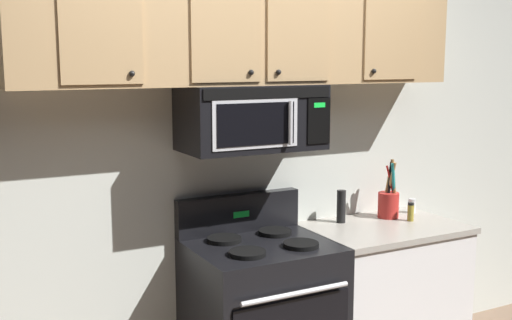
# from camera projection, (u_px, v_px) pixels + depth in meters

# --- Properties ---
(back_wall) EXTENTS (5.20, 0.10, 2.70)m
(back_wall) POSITION_uv_depth(u_px,v_px,m) (232.00, 153.00, 3.65)
(back_wall) COLOR silver
(back_wall) RESTS_ON ground_plane
(stove_range) EXTENTS (0.76, 0.69, 1.12)m
(stove_range) POSITION_uv_depth(u_px,v_px,m) (262.00, 320.00, 3.47)
(stove_range) COLOR black
(stove_range) RESTS_ON ground_plane
(over_range_microwave) EXTENTS (0.76, 0.43, 0.35)m
(over_range_microwave) POSITION_uv_depth(u_px,v_px,m) (252.00, 118.00, 3.40)
(over_range_microwave) COLOR black
(upper_cabinets) EXTENTS (2.50, 0.36, 0.55)m
(upper_cabinets) POSITION_uv_depth(u_px,v_px,m) (249.00, 33.00, 3.35)
(upper_cabinets) COLOR tan
(counter_segment) EXTENTS (0.93, 0.65, 0.90)m
(counter_segment) POSITION_uv_depth(u_px,v_px,m) (382.00, 296.00, 3.86)
(counter_segment) COLOR silver
(counter_segment) RESTS_ON ground_plane
(utensil_crock_red) EXTENTS (0.13, 0.13, 0.37)m
(utensil_crock_red) POSITION_uv_depth(u_px,v_px,m) (389.00, 201.00, 3.96)
(utensil_crock_red) COLOR red
(utensil_crock_red) RESTS_ON counter_segment
(salt_shaker) EXTENTS (0.05, 0.05, 0.09)m
(salt_shaker) POSITION_uv_depth(u_px,v_px,m) (412.00, 206.00, 4.09)
(salt_shaker) COLOR white
(salt_shaker) RESTS_ON counter_segment
(pepper_mill) EXTENTS (0.05, 0.05, 0.20)m
(pepper_mill) POSITION_uv_depth(u_px,v_px,m) (341.00, 206.00, 3.83)
(pepper_mill) COLOR black
(pepper_mill) RESTS_ON counter_segment
(spice_jar) EXTENTS (0.04, 0.04, 0.12)m
(spice_jar) POSITION_uv_depth(u_px,v_px,m) (411.00, 212.00, 3.88)
(spice_jar) COLOR olive
(spice_jar) RESTS_ON counter_segment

